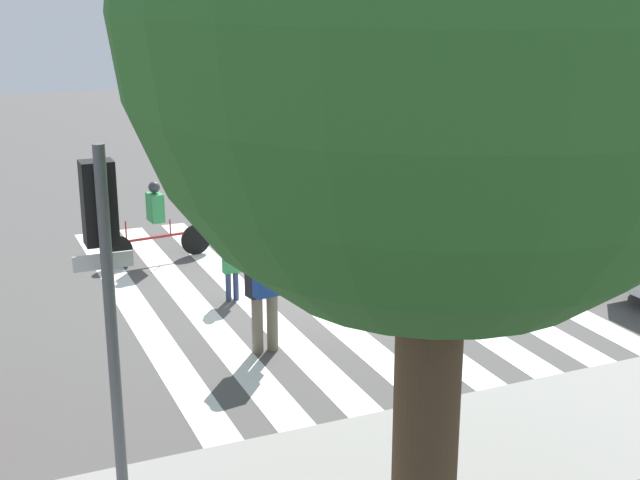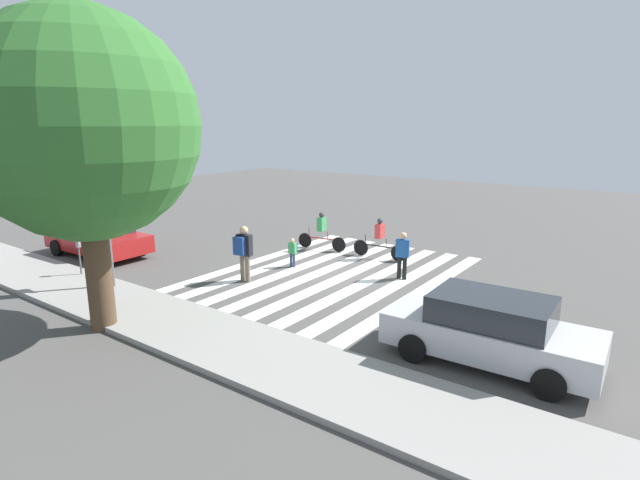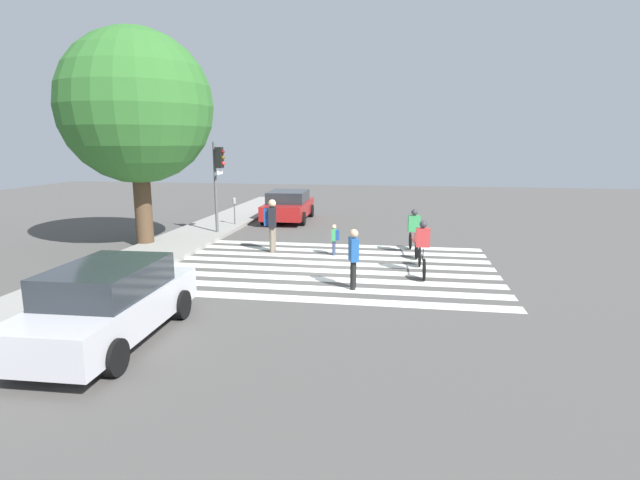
{
  "view_description": "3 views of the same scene",
  "coord_description": "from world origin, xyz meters",
  "px_view_note": "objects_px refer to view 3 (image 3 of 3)",
  "views": [
    {
      "loc": [
        6.02,
        13.87,
        5.36
      ],
      "look_at": [
        0.29,
        0.69,
        1.06
      ],
      "focal_mm": 50.0,
      "sensor_mm": 36.0,
      "label": 1
    },
    {
      "loc": [
        -9.41,
        13.78,
        5.14
      ],
      "look_at": [
        0.01,
        0.77,
        1.36
      ],
      "focal_mm": 28.0,
      "sensor_mm": 36.0,
      "label": 2
    },
    {
      "loc": [
        -14.97,
        -2.05,
        3.85
      ],
      "look_at": [
        -0.68,
        0.26,
        0.99
      ],
      "focal_mm": 28.0,
      "sensor_mm": 36.0,
      "label": 3
    }
  ],
  "objects_px": {
    "street_tree": "(136,107)",
    "car_parked_far_curb": "(288,206)",
    "car_parked_silver_sedan": "(109,303)",
    "pedestrian_child_with_backpack": "(354,255)",
    "traffic_light": "(218,171)",
    "parking_meter": "(234,205)",
    "cyclist_near_curb": "(414,230)",
    "pedestrian_adult_blue_shirt": "(335,237)",
    "cyclist_mid_street": "(423,245)",
    "pedestrian_adult_tall_backpack": "(271,221)"
  },
  "relations": [
    {
      "from": "street_tree",
      "to": "car_parked_far_curb",
      "type": "distance_m",
      "value": 8.99
    },
    {
      "from": "parking_meter",
      "to": "car_parked_silver_sedan",
      "type": "bearing_deg",
      "value": -171.66
    },
    {
      "from": "parking_meter",
      "to": "cyclist_near_curb",
      "type": "distance_m",
      "value": 9.06
    },
    {
      "from": "parking_meter",
      "to": "street_tree",
      "type": "xyz_separation_m",
      "value": [
        -4.58,
        1.94,
        4.03
      ]
    },
    {
      "from": "pedestrian_adult_tall_backpack",
      "to": "car_parked_silver_sedan",
      "type": "xyz_separation_m",
      "value": [
        -8.41,
        1.05,
        -0.31
      ]
    },
    {
      "from": "pedestrian_child_with_backpack",
      "to": "pedestrian_adult_tall_backpack",
      "type": "relative_size",
      "value": 0.86
    },
    {
      "from": "car_parked_silver_sedan",
      "to": "car_parked_far_curb",
      "type": "bearing_deg",
      "value": -1.91
    },
    {
      "from": "pedestrian_adult_blue_shirt",
      "to": "car_parked_silver_sedan",
      "type": "distance_m",
      "value": 8.85
    },
    {
      "from": "traffic_light",
      "to": "pedestrian_adult_blue_shirt",
      "type": "distance_m",
      "value": 6.33
    },
    {
      "from": "parking_meter",
      "to": "pedestrian_child_with_backpack",
      "type": "bearing_deg",
      "value": -144.66
    },
    {
      "from": "pedestrian_adult_blue_shirt",
      "to": "pedestrian_adult_tall_backpack",
      "type": "relative_size",
      "value": 0.57
    },
    {
      "from": "cyclist_near_curb",
      "to": "parking_meter",
      "type": "bearing_deg",
      "value": 55.11
    },
    {
      "from": "pedestrian_child_with_backpack",
      "to": "cyclist_near_curb",
      "type": "xyz_separation_m",
      "value": [
        4.53,
        -1.67,
        -0.05
      ]
    },
    {
      "from": "pedestrian_child_with_backpack",
      "to": "pedestrian_adult_blue_shirt",
      "type": "bearing_deg",
      "value": -2.05
    },
    {
      "from": "pedestrian_adult_blue_shirt",
      "to": "cyclist_near_curb",
      "type": "xyz_separation_m",
      "value": [
        0.64,
        -2.68,
        0.23
      ]
    },
    {
      "from": "cyclist_mid_street",
      "to": "parking_meter",
      "type": "bearing_deg",
      "value": 46.95
    },
    {
      "from": "street_tree",
      "to": "pedestrian_child_with_backpack",
      "type": "xyz_separation_m",
      "value": [
        -4.29,
        -8.23,
        -4.14
      ]
    },
    {
      "from": "pedestrian_child_with_backpack",
      "to": "cyclist_near_curb",
      "type": "height_order",
      "value": "pedestrian_child_with_backpack"
    },
    {
      "from": "pedestrian_child_with_backpack",
      "to": "car_parked_far_curb",
      "type": "xyz_separation_m",
      "value": [
        11.14,
        4.29,
        -0.16
      ]
    },
    {
      "from": "traffic_light",
      "to": "parking_meter",
      "type": "relative_size",
      "value": 2.81
    },
    {
      "from": "traffic_light",
      "to": "car_parked_far_curb",
      "type": "relative_size",
      "value": 0.85
    },
    {
      "from": "cyclist_near_curb",
      "to": "pedestrian_adult_blue_shirt",
      "type": "bearing_deg",
      "value": 97.14
    },
    {
      "from": "traffic_light",
      "to": "cyclist_mid_street",
      "type": "distance_m",
      "value": 9.64
    },
    {
      "from": "cyclist_near_curb",
      "to": "pedestrian_adult_tall_backpack",
      "type": "bearing_deg",
      "value": 88.5
    },
    {
      "from": "car_parked_far_curb",
      "to": "cyclist_near_curb",
      "type": "bearing_deg",
      "value": -139.98
    },
    {
      "from": "traffic_light",
      "to": "pedestrian_adult_blue_shirt",
      "type": "xyz_separation_m",
      "value": [
        -2.95,
        -5.22,
        -2.06
      ]
    },
    {
      "from": "pedestrian_child_with_backpack",
      "to": "car_parked_far_curb",
      "type": "relative_size",
      "value": 0.36
    },
    {
      "from": "traffic_light",
      "to": "cyclist_near_curb",
      "type": "bearing_deg",
      "value": -106.27
    },
    {
      "from": "pedestrian_adult_blue_shirt",
      "to": "car_parked_far_curb",
      "type": "bearing_deg",
      "value": 24.66
    },
    {
      "from": "parking_meter",
      "to": "car_parked_silver_sedan",
      "type": "xyz_separation_m",
      "value": [
        -13.16,
        -1.93,
        -0.24
      ]
    },
    {
      "from": "traffic_light",
      "to": "car_parked_far_curb",
      "type": "bearing_deg",
      "value": -24.31
    },
    {
      "from": "pedestrian_adult_blue_shirt",
      "to": "cyclist_near_curb",
      "type": "distance_m",
      "value": 2.76
    },
    {
      "from": "pedestrian_adult_blue_shirt",
      "to": "car_parked_silver_sedan",
      "type": "height_order",
      "value": "car_parked_silver_sedan"
    },
    {
      "from": "pedestrian_adult_blue_shirt",
      "to": "cyclist_near_curb",
      "type": "bearing_deg",
      "value": -76.21
    },
    {
      "from": "cyclist_mid_street",
      "to": "car_parked_far_curb",
      "type": "relative_size",
      "value": 0.5
    },
    {
      "from": "traffic_light",
      "to": "car_parked_far_curb",
      "type": "distance_m",
      "value": 5.1
    },
    {
      "from": "traffic_light",
      "to": "car_parked_far_curb",
      "type": "height_order",
      "value": "traffic_light"
    },
    {
      "from": "pedestrian_child_with_backpack",
      "to": "pedestrian_adult_tall_backpack",
      "type": "xyz_separation_m",
      "value": [
        4.11,
        3.31,
        0.18
      ]
    },
    {
      "from": "parking_meter",
      "to": "cyclist_near_curb",
      "type": "bearing_deg",
      "value": -118.59
    },
    {
      "from": "cyclist_mid_street",
      "to": "car_parked_silver_sedan",
      "type": "height_order",
      "value": "cyclist_mid_street"
    },
    {
      "from": "pedestrian_adult_tall_backpack",
      "to": "cyclist_mid_street",
      "type": "bearing_deg",
      "value": 58.03
    },
    {
      "from": "traffic_light",
      "to": "cyclist_mid_street",
      "type": "xyz_separation_m",
      "value": [
        -4.92,
        -8.09,
        -1.82
      ]
    },
    {
      "from": "parking_meter",
      "to": "cyclist_mid_street",
      "type": "relative_size",
      "value": 0.61
    },
    {
      "from": "traffic_light",
      "to": "car_parked_silver_sedan",
      "type": "distance_m",
      "value": 11.45
    },
    {
      "from": "street_tree",
      "to": "car_parked_silver_sedan",
      "type": "relative_size",
      "value": 1.73
    },
    {
      "from": "pedestrian_child_with_backpack",
      "to": "car_parked_far_curb",
      "type": "height_order",
      "value": "pedestrian_child_with_backpack"
    },
    {
      "from": "pedestrian_adult_blue_shirt",
      "to": "cyclist_near_curb",
      "type": "relative_size",
      "value": 0.48
    },
    {
      "from": "cyclist_near_curb",
      "to": "car_parked_far_curb",
      "type": "bearing_deg",
      "value": 35.73
    },
    {
      "from": "street_tree",
      "to": "cyclist_mid_street",
      "type": "xyz_separation_m",
      "value": [
        -2.38,
        -10.09,
        -4.19
      ]
    },
    {
      "from": "car_parked_silver_sedan",
      "to": "pedestrian_child_with_backpack",
      "type": "bearing_deg",
      "value": -47.05
    }
  ]
}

